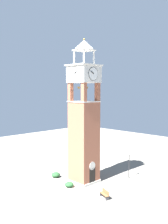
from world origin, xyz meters
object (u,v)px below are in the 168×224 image
Objects in this scene: clock_tower at (84,124)px; lamp_post at (129,160)px; park_bench at (105,194)px; trash_bin at (91,169)px.

lamp_post is at bearing -30.92° from clock_tower.
clock_tower reaches higher than park_bench.
lamp_post is (5.68, -3.40, -5.34)m from clock_tower.
clock_tower is 5.21× the size of lamp_post.
clock_tower is at bearing 69.52° from park_bench.
park_bench is 0.45× the size of lamp_post.
park_bench is at bearing -164.90° from lamp_post.
clock_tower is 24.13× the size of trash_bin.
trash_bin is (-1.83, 5.65, -2.18)m from lamp_post.
clock_tower is 8.50m from lamp_post.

